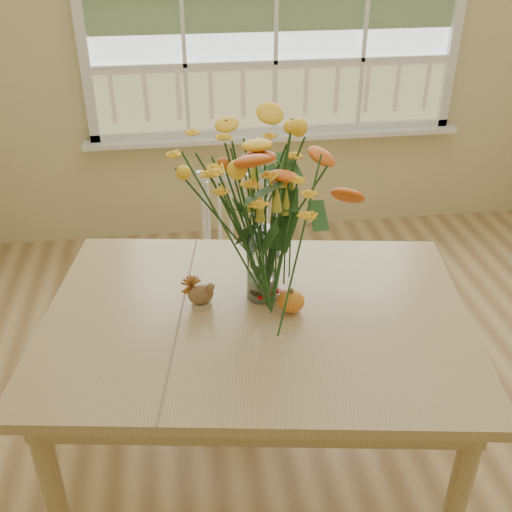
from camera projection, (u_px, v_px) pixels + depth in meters
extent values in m
cube|color=#9C794B|center=(364.00, 492.00, 2.36)|extent=(4.00, 4.50, 0.01)
cube|color=beige|center=(275.00, 27.00, 3.58)|extent=(4.00, 0.02, 2.70)
cube|color=white|center=(275.00, 137.00, 3.86)|extent=(2.42, 0.12, 0.03)
cube|color=tan|center=(257.00, 319.00, 2.07)|extent=(1.60, 1.26, 0.04)
cube|color=tan|center=(257.00, 335.00, 2.10)|extent=(1.46, 1.12, 0.10)
cylinder|color=tan|center=(55.00, 495.00, 1.91)|extent=(0.07, 0.07, 0.74)
cylinder|color=tan|center=(115.00, 329.00, 2.65)|extent=(0.07, 0.07, 0.74)
cylinder|color=tan|center=(456.00, 502.00, 1.89)|extent=(0.07, 0.07, 0.74)
cylinder|color=tan|center=(403.00, 333.00, 2.62)|extent=(0.07, 0.07, 0.74)
cube|color=white|center=(236.00, 284.00, 2.85)|extent=(0.54, 0.52, 0.05)
cube|color=white|center=(243.00, 224.00, 2.86)|extent=(0.41, 0.19, 0.48)
cylinder|color=white|center=(196.00, 336.00, 2.86)|extent=(0.03, 0.03, 0.41)
cylinder|color=white|center=(213.00, 301.00, 3.12)|extent=(0.03, 0.03, 0.41)
cylinder|color=white|center=(262.00, 346.00, 2.80)|extent=(0.03, 0.03, 0.41)
cylinder|color=white|center=(274.00, 309.00, 3.06)|extent=(0.03, 0.03, 0.41)
cylinder|color=white|center=(263.00, 264.00, 2.09)|extent=(0.12, 0.12, 0.26)
ellipsoid|color=orange|center=(291.00, 302.00, 2.05)|extent=(0.10, 0.10, 0.07)
cylinder|color=#CCB78C|center=(201.00, 304.00, 2.10)|extent=(0.07, 0.07, 0.01)
ellipsoid|color=brown|center=(201.00, 294.00, 2.08)|extent=(0.10, 0.08, 0.07)
ellipsoid|color=#38160F|center=(261.00, 289.00, 2.12)|extent=(0.08, 0.08, 0.07)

